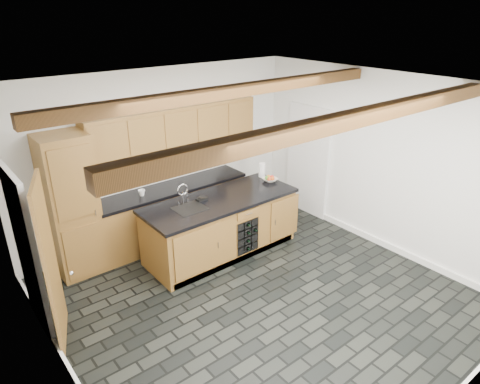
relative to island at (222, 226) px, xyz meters
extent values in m
plane|color=black|center=(-0.31, -1.28, -0.46)|extent=(5.00, 5.00, 0.00)
plane|color=white|center=(-0.31, 1.22, 0.94)|extent=(5.00, 0.00, 5.00)
plane|color=white|center=(-2.81, -1.28, 0.94)|extent=(0.00, 5.00, 5.00)
plane|color=white|center=(2.19, -1.28, 0.94)|extent=(0.00, 5.00, 5.00)
plane|color=white|center=(-0.31, -1.28, 2.34)|extent=(5.00, 5.00, 0.00)
cube|color=#553316|center=(-0.31, -2.48, 2.24)|extent=(4.90, 0.15, 0.15)
cube|color=#553316|center=(-0.31, -0.68, 2.24)|extent=(4.90, 0.15, 0.15)
cube|color=white|center=(2.17, -1.28, -0.41)|extent=(0.04, 5.00, 0.10)
cube|color=white|center=(-2.78, 0.02, 0.56)|extent=(0.06, 0.94, 2.04)
cube|color=olive|center=(-2.63, -0.33, 0.54)|extent=(0.31, 0.77, 2.00)
cube|color=white|center=(2.16, 0.22, 0.56)|extent=(0.06, 0.98, 2.04)
cube|color=black|center=(2.19, 0.22, 0.54)|extent=(0.02, 0.86, 1.96)
cube|color=olive|center=(-1.96, 0.92, 0.59)|extent=(0.65, 0.60, 2.10)
cube|color=olive|center=(-0.33, 0.92, -0.02)|extent=(2.60, 0.60, 0.88)
cube|color=black|center=(-0.33, 0.92, 0.44)|extent=(2.64, 0.62, 0.05)
cube|color=white|center=(-0.33, 1.21, 0.73)|extent=(2.60, 0.02, 0.52)
cube|color=olive|center=(-0.43, 1.04, 1.36)|extent=(2.40, 0.35, 0.75)
cube|color=olive|center=(1.07, 1.04, 1.24)|extent=(0.60, 0.35, 1.00)
cube|color=olive|center=(-0.01, 0.02, -0.02)|extent=(2.40, 0.90, 0.88)
cube|color=black|center=(-0.01, 0.02, 0.44)|extent=(2.46, 0.96, 0.05)
cube|color=olive|center=(-0.73, -0.45, 0.02)|extent=(0.80, 0.02, 0.70)
cube|color=olive|center=(0.94, -0.45, 0.02)|extent=(0.60, 0.02, 0.70)
cube|color=black|center=(0.17, -0.29, -0.06)|extent=(0.42, 0.30, 0.56)
cylinder|color=black|center=(0.17, -0.33, -0.13)|extent=(0.07, 0.26, 0.07)
cylinder|color=black|center=(0.17, -0.33, 0.01)|extent=(0.07, 0.26, 0.07)
cylinder|color=black|center=(0.17, -0.33, -0.27)|extent=(0.07, 0.26, 0.07)
cylinder|color=black|center=(0.31, -0.33, 0.01)|extent=(0.07, 0.26, 0.07)
cylinder|color=black|center=(0.17, -0.33, 0.15)|extent=(0.07, 0.26, 0.07)
cube|color=black|center=(-0.56, 0.02, 0.46)|extent=(0.45, 0.40, 0.02)
cylinder|color=silver|center=(-0.56, 0.20, 0.57)|extent=(0.02, 0.02, 0.20)
torus|color=silver|center=(-0.56, 0.20, 0.71)|extent=(0.18, 0.02, 0.18)
cylinder|color=silver|center=(-0.64, 0.20, 0.51)|extent=(0.02, 0.02, 0.08)
cylinder|color=silver|center=(-0.48, 0.20, 0.51)|extent=(0.02, 0.02, 0.08)
cube|color=black|center=(-0.26, 0.15, 0.48)|extent=(0.18, 0.11, 0.04)
cylinder|color=black|center=(-0.26, 0.15, 0.51)|extent=(0.12, 0.12, 0.01)
imported|color=beige|center=(1.07, 0.07, 0.50)|extent=(0.27, 0.27, 0.06)
sphere|color=red|center=(1.12, 0.07, 0.53)|extent=(0.07, 0.07, 0.07)
sphere|color=orange|center=(1.09, 0.11, 0.53)|extent=(0.07, 0.07, 0.07)
sphere|color=#3E8022|center=(1.03, 0.10, 0.53)|extent=(0.07, 0.07, 0.07)
sphere|color=#B73F1B|center=(1.03, 0.04, 0.53)|extent=(0.07, 0.07, 0.07)
sphere|color=#CA5316|center=(1.09, 0.02, 0.53)|extent=(0.07, 0.07, 0.07)
cylinder|color=white|center=(1.11, 0.32, 0.59)|extent=(0.11, 0.11, 0.25)
imported|color=white|center=(-0.89, 0.88, 0.51)|extent=(0.13, 0.13, 0.10)
camera|label=1|loc=(-3.52, -4.84, 3.18)|focal=32.00mm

